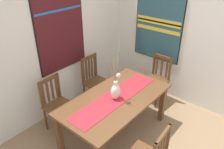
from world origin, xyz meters
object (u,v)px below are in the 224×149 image
object	(u,v)px
chair_0	(157,78)
centerpiece_vase	(116,90)
chair_3	(94,79)
dining_table	(116,103)
painting_on_side_wall	(158,27)
painting_on_back_wall	(60,30)
chair_1	(57,103)

from	to	relation	value
chair_0	centerpiece_vase	bearing A→B (deg)	-178.45
centerpiece_vase	chair_0	world-z (taller)	centerpiece_vase
chair_0	chair_3	world-z (taller)	chair_3
centerpiece_vase	dining_table	bearing A→B (deg)	37.36
dining_table	painting_on_side_wall	size ratio (longest dim) A/B	1.38
chair_0	painting_on_back_wall	xyz separation A→B (m)	(-1.25, 1.20, 1.04)
dining_table	painting_on_back_wall	bearing A→B (deg)	87.85
dining_table	centerpiece_vase	xyz separation A→B (m)	(-0.03, -0.02, 0.25)
centerpiece_vase	chair_3	bearing A→B (deg)	61.83
centerpiece_vase	painting_on_back_wall	bearing A→B (deg)	86.67
chair_1	chair_3	size ratio (longest dim) A/B	0.96
chair_0	painting_on_side_wall	bearing A→B (deg)	38.17
chair_3	painting_on_side_wall	xyz separation A→B (m)	(1.15, -0.63, 0.87)
chair_0	painting_on_side_wall	distance (m)	0.99
chair_3	painting_on_side_wall	distance (m)	1.58
chair_0	painting_on_back_wall	size ratio (longest dim) A/B	0.66
chair_0	painting_on_side_wall	size ratio (longest dim) A/B	0.71
painting_on_side_wall	dining_table	bearing A→B (deg)	-170.53
centerpiece_vase	painting_on_side_wall	world-z (taller)	painting_on_side_wall
dining_table	centerpiece_vase	distance (m)	0.26
painting_on_back_wall	chair_1	bearing A→B (deg)	-144.16
centerpiece_vase	chair_0	distance (m)	1.38
chair_0	chair_1	distance (m)	1.95
centerpiece_vase	painting_on_side_wall	bearing A→B (deg)	10.00
chair_0	painting_on_side_wall	xyz separation A→B (m)	(0.32, 0.25, 0.90)
centerpiece_vase	painting_on_side_wall	xyz separation A→B (m)	(1.64, 0.29, 0.49)
chair_1	chair_3	bearing A→B (deg)	3.29
centerpiece_vase	chair_0	xyz separation A→B (m)	(1.32, 0.04, -0.40)
chair_1	painting_on_side_wall	size ratio (longest dim) A/B	0.71
chair_0	chair_1	world-z (taller)	same
chair_0	painting_on_back_wall	world-z (taller)	painting_on_back_wall
centerpiece_vase	chair_3	xyz separation A→B (m)	(0.49, 0.92, -0.38)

